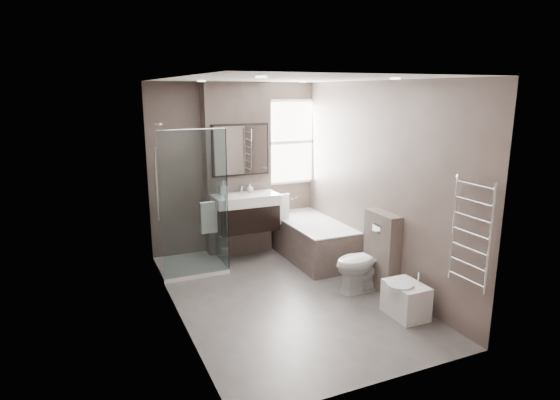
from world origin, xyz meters
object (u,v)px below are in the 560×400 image
vanity (246,212)px  bidet (405,299)px  bathtub (312,238)px  toilet (363,262)px

vanity → bidet: bearing=-67.2°
vanity → bathtub: (0.92, -0.33, -0.43)m
toilet → vanity: bearing=-153.4°
vanity → toilet: size_ratio=1.27×
toilet → bidet: size_ratio=1.49×
bidet → toilet: bearing=93.2°
vanity → bathtub: bearing=-19.4°
bathtub → bidet: size_ratio=3.19×
toilet → bidet: (0.04, -0.80, -0.17)m
bathtub → bidet: bathtub is taller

